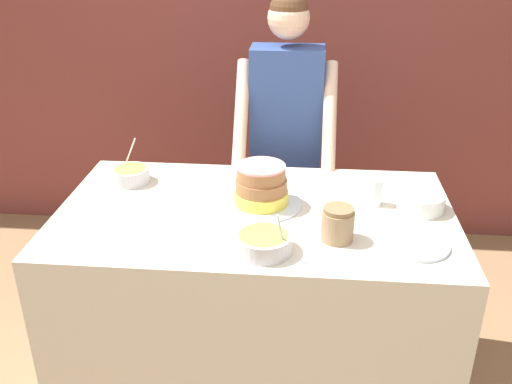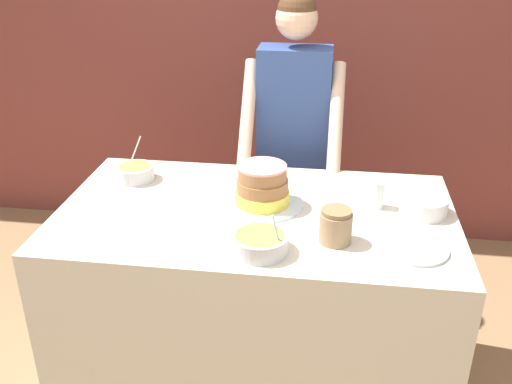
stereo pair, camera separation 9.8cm
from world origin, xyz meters
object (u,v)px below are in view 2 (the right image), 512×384
drinking_glass (377,194)px  stoneware_jar (336,226)px  frosting_bowl_olive (260,242)px  frosting_bowl_white (424,204)px  cake (262,188)px  frosting_bowl_yellow (135,172)px  person_baker (293,124)px  ceramic_plate (415,248)px

drinking_glass → stoneware_jar: stoneware_jar is taller
frosting_bowl_olive → frosting_bowl_white: frosting_bowl_olive is taller
cake → frosting_bowl_white: size_ratio=1.79×
cake → frosting_bowl_olive: (0.04, -0.37, -0.04)m
frosting_bowl_white → frosting_bowl_yellow: bearing=172.9°
person_baker → frosting_bowl_white: bearing=-49.4°
cake → frosting_bowl_yellow: bearing=164.1°
frosting_bowl_olive → frosting_bowl_white: size_ratio=1.08×
cake → person_baker: bearing=84.1°
drinking_glass → stoneware_jar: bearing=-118.5°
frosting_bowl_yellow → frosting_bowl_white: 1.29m
frosting_bowl_yellow → stoneware_jar: bearing=-25.4°
frosting_bowl_olive → cake: bearing=96.0°
drinking_glass → stoneware_jar: size_ratio=0.88×
frosting_bowl_white → stoneware_jar: 0.45m
frosting_bowl_yellow → drinking_glass: size_ratio=1.61×
person_baker → frosting_bowl_yellow: 0.87m
frosting_bowl_yellow → ceramic_plate: bearing=-20.8°
person_baker → ceramic_plate: bearing=-62.0°
cake → frosting_bowl_olive: frosting_bowl_olive is taller
ceramic_plate → stoneware_jar: size_ratio=1.82×
person_baker → stoneware_jar: size_ratio=12.78×
person_baker → frosting_bowl_white: 0.91m
frosting_bowl_yellow → drinking_glass: frosting_bowl_yellow is taller
person_baker → frosting_bowl_white: size_ratio=8.91×
drinking_glass → stoneware_jar: 0.35m
frosting_bowl_yellow → frosting_bowl_olive: frosting_bowl_yellow is taller
frosting_bowl_white → drinking_glass: bearing=171.0°
cake → frosting_bowl_white: 0.67m
cake → ceramic_plate: size_ratio=1.41×
frosting_bowl_white → stoneware_jar: size_ratio=1.43×
person_baker → frosting_bowl_white: (0.59, -0.69, -0.08)m
drinking_glass → ceramic_plate: bearing=-69.6°
cake → stoneware_jar: size_ratio=2.57×
frosting_bowl_olive → ceramic_plate: (0.56, 0.09, -0.03)m
frosting_bowl_olive → ceramic_plate: size_ratio=0.85×
person_baker → drinking_glass: 0.78m
frosting_bowl_olive → frosting_bowl_white: (0.63, 0.39, 0.00)m
cake → drinking_glass: 0.48m
ceramic_plate → stoneware_jar: 0.30m
frosting_bowl_olive → ceramic_plate: bearing=8.9°
frosting_bowl_yellow → drinking_glass: (1.09, -0.13, 0.02)m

